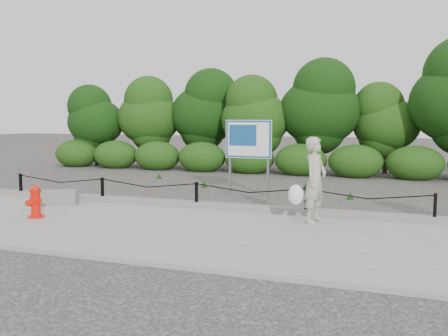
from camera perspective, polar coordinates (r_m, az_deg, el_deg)
ground at (r=10.92m, az=-3.32°, el=-5.22°), size 90.00×90.00×0.00m
sidewalk at (r=9.13m, az=-8.16°, el=-7.24°), size 14.00×4.00×0.08m
curb at (r=10.93m, az=-3.22°, el=-4.40°), size 14.00×0.22×0.14m
chain_barrier at (r=10.84m, az=-3.33°, el=-2.86°), size 10.06×0.06×0.60m
treeline at (r=19.02m, az=11.02°, el=7.07°), size 20.25×3.68×4.86m
fire_hydrant at (r=10.54m, az=-21.76°, el=-3.80°), size 0.41×0.41×0.69m
pedestrian at (r=9.45m, az=10.76°, el=-1.52°), size 0.79×0.71×1.68m
concrete_block at (r=11.99m, az=-19.68°, el=-3.35°), size 1.12×0.74×0.34m
advertising_sign at (r=12.96m, az=2.95°, el=3.08°), size 1.30×0.11×2.08m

